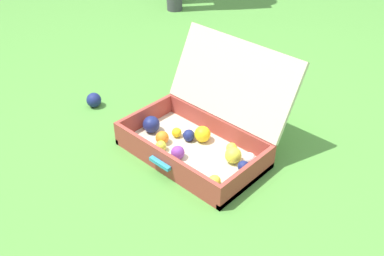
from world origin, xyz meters
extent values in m
plane|color=#4C8C38|center=(0.00, 0.00, 0.00)|extent=(16.00, 16.00, 0.00)
cube|color=beige|center=(-0.06, -0.07, 0.01)|extent=(0.62, 0.36, 0.03)
cube|color=#9E3D33|center=(-0.36, -0.07, 0.06)|extent=(0.02, 0.36, 0.12)
cube|color=#9E3D33|center=(0.24, -0.07, 0.06)|extent=(0.02, 0.36, 0.12)
cube|color=#9E3D33|center=(-0.06, -0.24, 0.06)|extent=(0.58, 0.02, 0.12)
cube|color=#9E3D33|center=(-0.06, 0.10, 0.06)|extent=(0.58, 0.02, 0.12)
cube|color=beige|center=(-0.06, 0.19, 0.27)|extent=(0.62, 0.18, 0.33)
cube|color=teal|center=(-0.06, -0.26, 0.07)|extent=(0.11, 0.02, 0.02)
sphere|color=yellow|center=(-0.08, 0.02, 0.06)|extent=(0.07, 0.07, 0.07)
sphere|color=purple|center=(-0.07, -0.15, 0.05)|extent=(0.06, 0.06, 0.06)
sphere|color=orange|center=(-0.20, -0.12, 0.05)|extent=(0.06, 0.06, 0.06)
sphere|color=navy|center=(-0.13, -0.02, 0.05)|extent=(0.05, 0.05, 0.05)
sphere|color=white|center=(0.17, 0.03, 0.05)|extent=(0.05, 0.05, 0.05)
sphere|color=#CCDB38|center=(0.11, -0.01, 0.06)|extent=(0.07, 0.07, 0.07)
sphere|color=navy|center=(0.18, -0.02, 0.05)|extent=(0.05, 0.05, 0.05)
sphere|color=#CCDB38|center=(-0.16, -0.16, 0.05)|extent=(0.05, 0.05, 0.05)
sphere|color=navy|center=(-0.30, -0.09, 0.06)|extent=(0.08, 0.08, 0.08)
sphere|color=yellow|center=(-0.19, -0.04, 0.05)|extent=(0.04, 0.04, 0.04)
sphere|color=#CCDB38|center=(0.16, -0.17, 0.05)|extent=(0.05, 0.05, 0.05)
sphere|color=#CCDB38|center=(0.07, 0.04, 0.05)|extent=(0.05, 0.05, 0.05)
sphere|color=navy|center=(-0.71, -0.12, 0.04)|extent=(0.08, 0.08, 0.08)
camera|label=1|loc=(0.96, -1.16, 1.19)|focal=40.50mm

